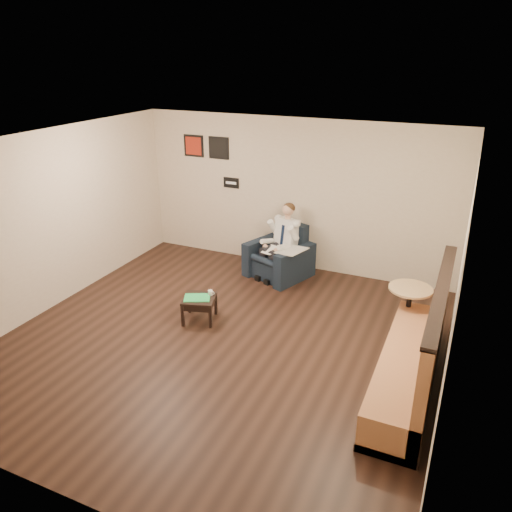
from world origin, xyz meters
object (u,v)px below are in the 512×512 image
at_px(armchair, 279,252).
at_px(smartphone, 204,293).
at_px(cafe_table, 408,312).
at_px(coffee_mug, 210,293).
at_px(green_folder, 197,298).
at_px(side_table, 200,309).
at_px(banquette, 412,337).
at_px(seated_man, 274,245).

xyz_separation_m(armchair, smartphone, (-0.51, -1.88, -0.08)).
distance_m(armchair, cafe_table, 2.73).
height_order(armchair, coffee_mug, armchair).
distance_m(green_folder, cafe_table, 3.12).
bearing_deg(armchair, side_table, -83.73).
bearing_deg(side_table, smartphone, 89.77).
relative_size(armchair, side_table, 2.04).
distance_m(side_table, smartphone, 0.25).
bearing_deg(side_table, banquette, -6.58).
bearing_deg(coffee_mug, armchair, 78.28).
distance_m(side_table, green_folder, 0.20).
distance_m(coffee_mug, smartphone, 0.12).
xyz_separation_m(side_table, green_folder, (-0.02, -0.02, 0.20)).
bearing_deg(coffee_mug, green_folder, -129.19).
relative_size(seated_man, cafe_table, 1.67).
bearing_deg(banquette, coffee_mug, 170.50).
bearing_deg(smartphone, seated_man, 68.12).
height_order(seated_man, green_folder, seated_man).
relative_size(side_table, coffee_mug, 5.79).
height_order(banquette, cafe_table, banquette).
bearing_deg(cafe_table, smartphone, -166.62).
height_order(armchair, cafe_table, armchair).
relative_size(seated_man, banquette, 0.47).
xyz_separation_m(coffee_mug, cafe_table, (2.86, 0.71, -0.05)).
bearing_deg(banquette, armchair, 138.04).
xyz_separation_m(seated_man, side_table, (-0.47, -1.91, -0.45)).
relative_size(armchair, smartphone, 8.01).
relative_size(coffee_mug, smartphone, 0.68).
height_order(armchair, green_folder, armchair).
bearing_deg(armchair, cafe_table, -5.04).
distance_m(side_table, banquette, 3.23).
bearing_deg(side_table, armchair, 75.92).
relative_size(armchair, green_folder, 2.49).
height_order(armchair, banquette, banquette).
bearing_deg(green_folder, side_table, 50.81).
xyz_separation_m(coffee_mug, smartphone, (-0.12, -0.00, -0.04)).
height_order(seated_man, cafe_table, seated_man).
relative_size(coffee_mug, banquette, 0.03).
height_order(seated_man, smartphone, seated_man).
bearing_deg(green_folder, cafe_table, 16.31).
bearing_deg(side_table, green_folder, -129.19).
bearing_deg(armchair, seated_man, -90.00).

